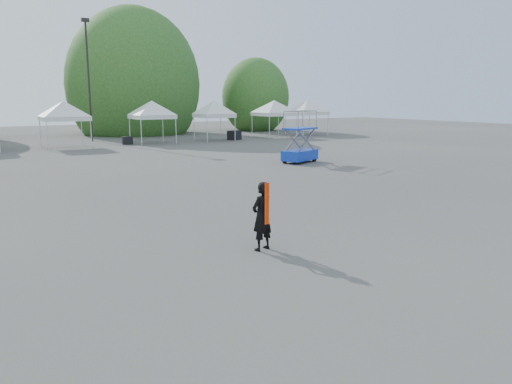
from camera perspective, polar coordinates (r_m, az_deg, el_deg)
ground at (r=13.20m, az=2.24°, el=-4.72°), size 120.00×120.00×0.00m
light_pole_east at (r=43.80m, az=-18.62°, el=12.75°), size 0.60×0.25×9.80m
tree_mid_e at (r=52.13m, az=-13.80°, el=11.83°), size 5.12×5.12×7.79m
tree_far_e at (r=55.76m, az=-0.04°, el=10.78°), size 3.84×3.84×5.84m
tent_e at (r=38.45m, az=-21.15°, el=9.29°), size 4.41×4.41×3.88m
tent_f at (r=40.17m, az=-11.85°, el=9.80°), size 4.22×4.22×3.88m
tent_g at (r=42.18m, az=-4.83°, el=10.02°), size 3.90×3.90×3.88m
tent_h at (r=46.14m, az=2.10°, el=10.10°), size 4.47×4.47×3.88m
tent_extra_8 at (r=48.82m, az=5.85°, el=10.08°), size 4.40×4.40×3.88m
man at (r=11.56m, az=0.68°, el=-2.78°), size 0.67×0.53×1.62m
scissor_lift at (r=27.68m, az=5.06°, el=6.32°), size 2.44×1.84×2.83m
crate_mid at (r=39.92m, az=-14.49°, el=5.72°), size 0.86×0.72×0.60m
crate_east at (r=42.97m, az=-2.50°, el=6.50°), size 1.20×1.06×0.79m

